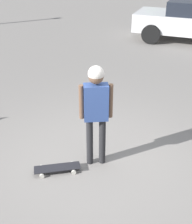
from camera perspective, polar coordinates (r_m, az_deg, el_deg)
ground_plane at (r=5.49m, az=0.00°, el=-9.15°), size 220.00×220.00×0.00m
person at (r=4.88m, az=0.00°, el=1.48°), size 0.53×0.25×1.77m
skateboard at (r=5.29m, az=-7.09°, el=-10.15°), size 0.79×0.38×0.09m
car_parked_near at (r=12.66m, az=16.92°, el=15.75°), size 4.37×3.01×1.51m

